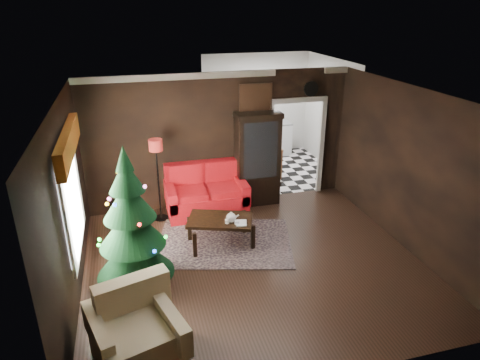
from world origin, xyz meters
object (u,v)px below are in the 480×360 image
object	(u,v)px
curio_cabinet	(257,161)
kitchen_table	(265,161)
loveseat	(206,190)
christmas_tree	(131,223)
wall_clock	(311,89)
floor_lamp	(158,181)
teapot	(231,217)
armchair	(136,331)
coffee_table	(221,231)

from	to	relation	value
curio_cabinet	kitchen_table	distance (m)	1.67
loveseat	christmas_tree	distance (m)	2.63
christmas_tree	wall_clock	distance (m)	4.78
floor_lamp	teapot	distance (m)	1.84
curio_cabinet	wall_clock	distance (m)	1.88
teapot	kitchen_table	bearing A→B (deg)	62.24
loveseat	wall_clock	distance (m)	3.04
loveseat	kitchen_table	world-z (taller)	loveseat
teapot	armchair	bearing A→B (deg)	-127.65
christmas_tree	teapot	distance (m)	1.82
armchair	wall_clock	world-z (taller)	wall_clock
curio_cabinet	teapot	distance (m)	2.00
loveseat	floor_lamp	size ratio (longest dim) A/B	1.01
curio_cabinet	floor_lamp	world-z (taller)	curio_cabinet
kitchen_table	loveseat	bearing A→B (deg)	-137.49
christmas_tree	kitchen_table	bearing A→B (deg)	48.34
curio_cabinet	wall_clock	bearing A→B (deg)	8.53
loveseat	armchair	distance (m)	4.04
floor_lamp	teapot	bearing A→B (deg)	-53.06
curio_cabinet	teapot	world-z (taller)	curio_cabinet
curio_cabinet	coffee_table	size ratio (longest dim) A/B	1.69
curio_cabinet	kitchen_table	bearing A→B (deg)	65.56
curio_cabinet	wall_clock	xyz separation A→B (m)	(1.20, 0.18, 1.43)
christmas_tree	armchair	distance (m)	1.74
christmas_tree	armchair	xyz separation A→B (m)	(-0.06, -1.64, -0.59)
curio_cabinet	christmas_tree	xyz separation A→B (m)	(-2.67, -2.30, 0.10)
armchair	coffee_table	bearing A→B (deg)	40.04
christmas_tree	coffee_table	world-z (taller)	christmas_tree
teapot	kitchen_table	xyz separation A→B (m)	(1.65, 3.13, -0.24)
loveseat	kitchen_table	distance (m)	2.45
christmas_tree	armchair	size ratio (longest dim) A/B	2.23
christmas_tree	kitchen_table	size ratio (longest dim) A/B	2.99
wall_clock	christmas_tree	bearing A→B (deg)	-147.35
floor_lamp	kitchen_table	distance (m)	3.25
christmas_tree	floor_lamp	bearing A→B (deg)	74.54
loveseat	teapot	distance (m)	1.49
teapot	loveseat	bearing A→B (deg)	95.83
armchair	teapot	xyz separation A→B (m)	(1.72, 2.23, 0.15)
floor_lamp	wall_clock	size ratio (longest dim) A/B	5.23
loveseat	armchair	xyz separation A→B (m)	(-1.57, -3.72, -0.04)
curio_cabinet	kitchen_table	world-z (taller)	curio_cabinet
loveseat	armchair	bearing A→B (deg)	-112.93
teapot	wall_clock	distance (m)	3.39
coffee_table	wall_clock	world-z (taller)	wall_clock
coffee_table	kitchen_table	world-z (taller)	kitchen_table
coffee_table	teapot	bearing A→B (deg)	-47.94
coffee_table	wall_clock	bearing A→B (deg)	35.99
loveseat	kitchen_table	xyz separation A→B (m)	(1.80, 1.65, -0.12)
teapot	coffee_table	bearing A→B (deg)	132.06
coffee_table	wall_clock	distance (m)	3.60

